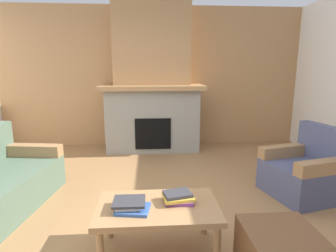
% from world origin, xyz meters
% --- Properties ---
extents(ground, '(9.00, 9.00, 0.00)m').
position_xyz_m(ground, '(0.00, 0.00, 0.00)').
color(ground, olive).
extents(wall_back_wood_panel, '(6.00, 0.12, 2.70)m').
position_xyz_m(wall_back_wood_panel, '(0.00, 3.00, 1.35)').
color(wall_back_wood_panel, '#A87A4C').
rests_on(wall_back_wood_panel, ground).
extents(fireplace, '(1.90, 0.82, 2.70)m').
position_xyz_m(fireplace, '(0.00, 2.62, 1.16)').
color(fireplace, gray).
rests_on(fireplace, ground).
extents(armchair, '(0.92, 0.92, 0.85)m').
position_xyz_m(armchair, '(1.84, 0.49, 0.29)').
color(armchair, '#474C6B').
rests_on(armchair, ground).
extents(coffee_table, '(1.00, 0.60, 0.43)m').
position_xyz_m(coffee_table, '(0.00, -0.47, 0.38)').
color(coffee_table, '#997047').
rests_on(coffee_table, ground).
extents(book_stack_near_edge, '(0.30, 0.26, 0.07)m').
position_xyz_m(book_stack_near_edge, '(-0.22, -0.53, 0.47)').
color(book_stack_near_edge, '#335699').
rests_on(book_stack_near_edge, coffee_table).
extents(book_stack_center, '(0.27, 0.22, 0.08)m').
position_xyz_m(book_stack_center, '(0.17, -0.42, 0.47)').
color(book_stack_center, '#7A3D84').
rests_on(book_stack_center, coffee_table).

